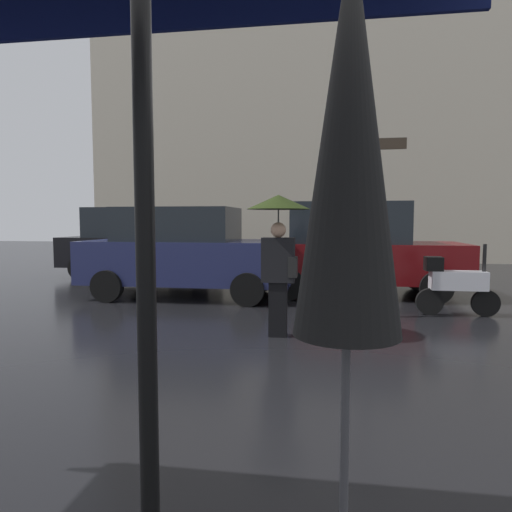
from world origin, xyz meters
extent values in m
plane|color=black|center=(0.00, 0.00, 0.00)|extent=(60.00, 60.00, 0.00)
cylinder|color=black|center=(-0.17, -0.95, 1.38)|extent=(0.08, 0.08, 2.77)
cube|color=navy|center=(-1.09, -0.50, 2.65)|extent=(4.63, 0.03, 0.24)
cylinder|color=#4C4C51|center=(0.62, -0.84, 0.61)|extent=(0.04, 0.04, 1.12)
cone|color=black|center=(0.62, -0.84, 1.96)|extent=(0.43, 0.43, 1.57)
cube|color=black|center=(-0.11, 3.57, 0.38)|extent=(0.25, 0.16, 0.77)
cube|color=black|center=(-0.11, 3.57, 1.08)|extent=(0.46, 0.21, 0.62)
sphere|color=tan|center=(-0.11, 3.57, 1.50)|extent=(0.21, 0.21, 0.21)
cube|color=black|center=(0.09, 3.57, 0.99)|extent=(0.12, 0.24, 0.28)
cylinder|color=black|center=(-0.11, 3.57, 1.63)|extent=(0.02, 0.02, 0.30)
cone|color=black|center=(-0.11, 3.57, 1.88)|extent=(0.88, 0.88, 0.20)
cylinder|color=black|center=(3.23, 5.40, 0.23)|extent=(0.46, 0.09, 0.46)
cylinder|color=black|center=(2.33, 5.40, 0.23)|extent=(0.46, 0.09, 0.46)
cube|color=silver|center=(2.78, 5.40, 0.61)|extent=(0.91, 0.32, 0.32)
cube|color=black|center=(2.37, 5.40, 0.89)|extent=(0.28, 0.28, 0.24)
cylinder|color=black|center=(3.19, 5.40, 0.96)|extent=(0.06, 0.06, 0.55)
cube|color=black|center=(-4.74, 9.68, 0.74)|extent=(4.44, 1.70, 0.84)
cube|color=black|center=(-4.96, 9.68, 1.58)|extent=(2.44, 1.57, 0.84)
cylinder|color=black|center=(-3.30, 10.53, 0.32)|extent=(0.63, 0.18, 0.63)
cylinder|color=black|center=(-3.30, 8.83, 0.32)|extent=(0.63, 0.18, 0.63)
cylinder|color=black|center=(-6.18, 10.53, 0.32)|extent=(0.63, 0.18, 0.63)
cylinder|color=black|center=(-6.18, 8.83, 0.32)|extent=(0.63, 0.18, 0.63)
cube|color=#590C0F|center=(1.24, 7.44, 0.74)|extent=(4.44, 1.90, 0.82)
cube|color=black|center=(1.02, 7.44, 1.58)|extent=(2.44, 1.75, 0.87)
cylinder|color=black|center=(2.69, 8.39, 0.32)|extent=(0.65, 0.18, 0.65)
cylinder|color=black|center=(2.69, 6.49, 0.32)|extent=(0.65, 0.18, 0.65)
cylinder|color=black|center=(-0.20, 8.39, 0.32)|extent=(0.65, 0.18, 0.65)
cylinder|color=black|center=(-0.20, 6.49, 0.32)|extent=(0.65, 0.18, 0.65)
cube|color=#1E234C|center=(-2.34, 6.59, 0.76)|extent=(4.38, 1.82, 0.88)
cube|color=black|center=(-2.56, 6.59, 1.55)|extent=(2.41, 1.68, 0.70)
cylinder|color=black|center=(-0.92, 7.50, 0.32)|extent=(0.65, 0.18, 0.65)
cylinder|color=black|center=(-0.92, 5.68, 0.32)|extent=(0.65, 0.18, 0.65)
cylinder|color=black|center=(-3.76, 7.50, 0.32)|extent=(0.65, 0.18, 0.65)
cylinder|color=black|center=(-3.76, 5.68, 0.32)|extent=(0.65, 0.18, 0.65)
cylinder|color=black|center=(1.26, 5.04, 1.56)|extent=(0.08, 0.08, 3.13)
cube|color=#33281E|center=(1.54, 5.04, 2.88)|extent=(0.56, 0.04, 0.18)
cube|color=#33281E|center=(1.00, 5.04, 2.58)|extent=(0.52, 0.04, 0.18)
cube|color=#B2A893|center=(0.00, 16.44, 7.22)|extent=(18.50, 2.12, 14.44)
camera|label=1|loc=(0.53, -2.63, 1.62)|focal=31.52mm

